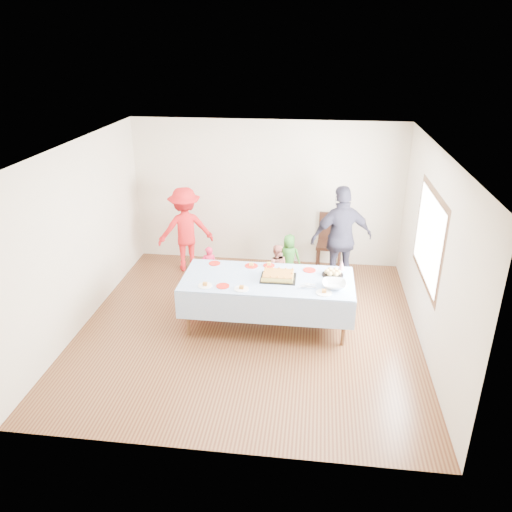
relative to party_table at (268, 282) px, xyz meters
The scene contains 22 objects.
ground 0.78m from the party_table, 156.97° to the right, with size 5.00×5.00×0.00m, color #492414.
room_walls 1.07m from the party_table, 152.83° to the right, with size 5.04×5.04×2.72m.
party_table is the anchor object (origin of this frame).
birthday_cake 0.18m from the party_table, ahead, with size 0.52×0.40×0.09m.
rolls_tray 0.97m from the party_table, 12.94° to the left, with size 0.32×0.32×0.10m.
punch_bowl 0.98m from the party_table, 10.35° to the right, with size 0.35×0.35×0.09m, color silver.
party_hat 1.17m from the party_table, 21.81° to the left, with size 0.09×0.09×0.16m, color white.
fork_pile 0.63m from the party_table, 20.96° to the right, with size 0.24×0.18×0.07m, color white, non-canonical shape.
plate_red_far_a 0.97m from the party_table, 154.93° to the left, with size 0.18×0.18×0.01m, color red.
plate_red_far_b 0.49m from the party_table, 127.00° to the left, with size 0.20×0.20×0.01m, color red.
plate_red_far_c 0.44m from the party_table, 93.35° to the left, with size 0.18×0.18×0.01m, color red.
plate_red_far_d 0.69m from the party_table, 29.82° to the left, with size 0.19×0.19×0.01m, color red.
plate_red_near 0.70m from the party_table, 151.04° to the right, with size 0.19×0.19×0.01m, color red.
plate_white_left 0.93m from the party_table, 157.47° to the right, with size 0.20×0.20×0.01m, color white.
plate_white_mid 0.51m from the party_table, 130.10° to the right, with size 0.21×0.21×0.01m, color white.
plate_white_right 0.90m from the party_table, 23.99° to the right, with size 0.22×0.22×0.01m, color white.
dining_chair 2.38m from the party_table, 66.54° to the left, with size 0.50×0.50×1.06m.
toddler_left 1.65m from the party_table, 134.63° to the left, with size 0.27×0.18×0.75m, color #E01C44.
toddler_mid 1.62m from the party_table, 82.06° to the left, with size 0.42×0.27×0.86m, color #317B29.
toddler_right 1.22m from the party_table, 88.53° to the left, with size 0.40×0.31×0.83m, color #C46C5B.
adult_left 2.49m from the party_table, 133.21° to the left, with size 1.02×0.58×1.57m, color red.
adult_right 1.79m from the party_table, 51.60° to the left, with size 1.07×0.44×1.82m, color #2D2B3B.
Camera 1 is at (0.90, -6.41, 4.02)m, focal length 35.00 mm.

